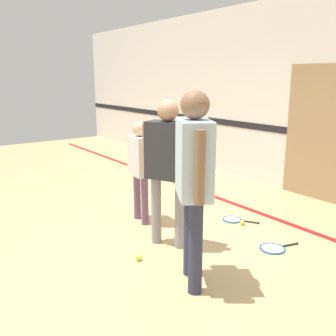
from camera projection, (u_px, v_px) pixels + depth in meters
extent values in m
plane|color=tan|center=(173.00, 243.00, 4.44)|extent=(16.00, 16.00, 0.00)
cube|color=silver|center=(325.00, 98.00, 5.75)|extent=(16.00, 0.06, 3.20)
cube|color=black|center=(320.00, 135.00, 5.87)|extent=(16.00, 0.01, 0.12)
cube|color=red|center=(262.00, 214.00, 5.37)|extent=(14.40, 0.10, 0.01)
cylinder|color=gray|center=(156.00, 210.00, 4.37)|extent=(0.12, 0.12, 0.81)
cylinder|color=gray|center=(180.00, 214.00, 4.24)|extent=(0.12, 0.12, 0.81)
cube|color=#2D2D33|center=(168.00, 150.00, 4.13)|extent=(0.54, 0.45, 0.64)
sphere|color=tan|center=(168.00, 110.00, 4.03)|extent=(0.24, 0.24, 0.24)
cylinder|color=tan|center=(146.00, 149.00, 4.25)|extent=(0.08, 0.08, 0.57)
cylinder|color=tan|center=(191.00, 153.00, 4.02)|extent=(0.08, 0.08, 0.57)
cylinder|color=#6B4C70|center=(137.00, 196.00, 5.14)|extent=(0.10, 0.10, 0.65)
cylinder|color=#6B4C70|center=(145.00, 201.00, 4.93)|extent=(0.10, 0.10, 0.65)
cube|color=silver|center=(140.00, 156.00, 4.89)|extent=(0.41, 0.26, 0.52)
sphere|color=#DBAD89|center=(140.00, 129.00, 4.81)|extent=(0.19, 0.19, 0.19)
cylinder|color=#DBAD89|center=(133.00, 153.00, 5.09)|extent=(0.07, 0.07, 0.46)
cylinder|color=#DBAD89|center=(147.00, 160.00, 4.70)|extent=(0.07, 0.07, 0.46)
cylinder|color=#2D334C|center=(195.00, 248.00, 3.33)|extent=(0.13, 0.13, 0.87)
cylinder|color=#2D334C|center=(190.00, 233.00, 3.65)|extent=(0.13, 0.13, 0.87)
cube|color=silver|center=(194.00, 159.00, 3.30)|extent=(0.58, 0.50, 0.69)
sphere|color=brown|center=(195.00, 105.00, 3.19)|extent=(0.25, 0.25, 0.25)
cylinder|color=brown|center=(200.00, 168.00, 3.01)|extent=(0.09, 0.09, 0.62)
cylinder|color=brown|center=(189.00, 153.00, 3.59)|extent=(0.09, 0.09, 0.62)
torus|color=blue|center=(232.00, 219.00, 5.14)|extent=(0.36, 0.36, 0.02)
cylinder|color=silver|center=(232.00, 219.00, 5.14)|extent=(0.22, 0.22, 0.01)
cylinder|color=black|center=(249.00, 222.00, 5.06)|extent=(0.22, 0.14, 0.02)
sphere|color=black|center=(258.00, 223.00, 5.01)|extent=(0.03, 0.03, 0.03)
torus|color=blue|center=(272.00, 248.00, 4.27)|extent=(0.35, 0.35, 0.02)
cylinder|color=silver|center=(272.00, 248.00, 4.27)|extent=(0.25, 0.25, 0.01)
cylinder|color=black|center=(290.00, 245.00, 4.36)|extent=(0.08, 0.22, 0.02)
sphere|color=black|center=(297.00, 243.00, 4.40)|extent=(0.03, 0.03, 0.03)
sphere|color=#CCE038|center=(139.00, 258.00, 4.01)|extent=(0.07, 0.07, 0.07)
sphere|color=#CCE038|center=(242.00, 223.00, 4.97)|extent=(0.07, 0.07, 0.07)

